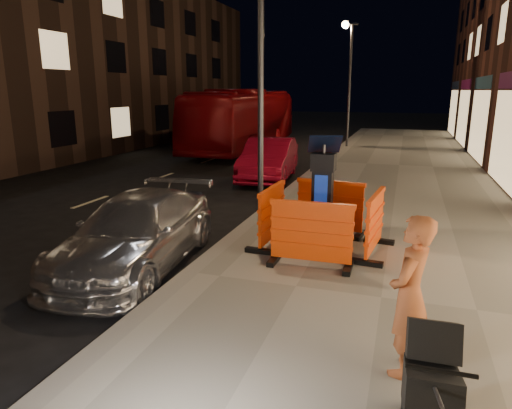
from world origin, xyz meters
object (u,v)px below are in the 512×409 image
(barrier_kerbside, at_px, (272,215))
(bus_doubledecker, at_px, (244,150))
(parking_kiosk, at_px, (322,196))
(stroller, at_px, (431,386))
(barrier_back, at_px, (330,207))
(car_silver, at_px, (139,265))
(barrier_front, at_px, (311,234))
(barrier_bldgside, at_px, (375,224))
(man, at_px, (409,296))
(car_red, at_px, (269,179))

(barrier_kerbside, relative_size, bus_doubledecker, 0.13)
(parking_kiosk, height_order, stroller, parking_kiosk)
(barrier_back, xyz_separation_m, car_silver, (-2.95, -2.45, -0.70))
(parking_kiosk, relative_size, barrier_front, 1.40)
(parking_kiosk, height_order, barrier_bldgside, parking_kiosk)
(barrier_back, xyz_separation_m, bus_doubledecker, (-6.57, 13.31, -0.70))
(car_silver, distance_m, bus_doubledecker, 16.17)
(bus_doubledecker, bearing_deg, man, -66.71)
(barrier_bldgside, relative_size, car_red, 0.33)
(stroller, bearing_deg, parking_kiosk, 109.74)
(car_silver, distance_m, car_red, 8.38)
(car_silver, height_order, bus_doubledecker, bus_doubledecker)
(barrier_kerbside, relative_size, man, 0.84)
(barrier_front, relative_size, bus_doubledecker, 0.13)
(barrier_back, distance_m, car_red, 6.70)
(barrier_back, height_order, car_silver, barrier_back)
(barrier_back, relative_size, car_red, 0.33)
(bus_doubledecker, relative_size, man, 6.50)
(parking_kiosk, bearing_deg, bus_doubledecker, 119.20)
(barrier_bldgside, distance_m, car_silver, 4.24)
(barrier_back, bearing_deg, stroller, -64.91)
(barrier_bldgside, relative_size, car_silver, 0.33)
(barrier_back, height_order, barrier_kerbside, same)
(barrier_bldgside, distance_m, car_red, 7.98)
(barrier_front, bearing_deg, bus_doubledecker, 112.82)
(barrier_bldgside, xyz_separation_m, stroller, (0.76, -4.44, -0.07))
(barrier_front, relative_size, car_silver, 0.33)
(car_red, height_order, stroller, stroller)
(barrier_front, height_order, barrier_kerbside, same)
(barrier_bldgside, height_order, car_red, barrier_bldgside)
(car_red, distance_m, man, 11.42)
(parking_kiosk, distance_m, car_silver, 3.50)
(barrier_bldgside, xyz_separation_m, bus_doubledecker, (-7.52, 14.26, -0.70))
(car_red, relative_size, bus_doubledecker, 0.39)
(barrier_bldgside, distance_m, stroller, 4.51)
(car_red, distance_m, stroller, 12.30)
(barrier_front, bearing_deg, man, -60.27)
(bus_doubledecker, bearing_deg, barrier_back, -64.86)
(barrier_back, relative_size, barrier_kerbside, 1.00)
(car_silver, distance_m, stroller, 5.55)
(barrier_back, bearing_deg, car_red, 124.61)
(car_red, bearing_deg, car_silver, -95.84)
(man, bearing_deg, car_silver, -95.92)
(man, bearing_deg, bus_doubledecker, -136.94)
(car_silver, xyz_separation_m, man, (4.47, -2.04, 1.00))
(barrier_kerbside, height_order, man, man)
(barrier_bldgside, bearing_deg, man, -164.49)
(car_silver, relative_size, bus_doubledecker, 0.38)
(barrier_front, height_order, barrier_back, same)
(man, bearing_deg, barrier_front, -131.09)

